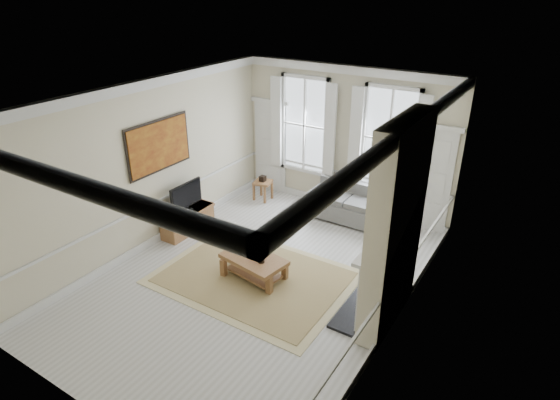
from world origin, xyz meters
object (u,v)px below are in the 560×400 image
Objects in this scene: side_table at (263,185)px; coffee_table at (254,261)px; sofa at (350,205)px; tv_stand at (188,221)px.

side_table is 3.44m from coffee_table.
side_table is at bearing -174.87° from sofa.
coffee_table is 0.98× the size of tv_stand.
tv_stand is at bearing 171.75° from coffee_table.
side_table reaches higher than coffee_table.
tv_stand is at bearing -102.40° from side_table.
coffee_table is at bearing -98.93° from sofa.
side_table is 0.39× the size of coffee_table.
coffee_table is at bearing -17.22° from tv_stand.
coffee_table is (1.79, -2.93, -0.03)m from side_table.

